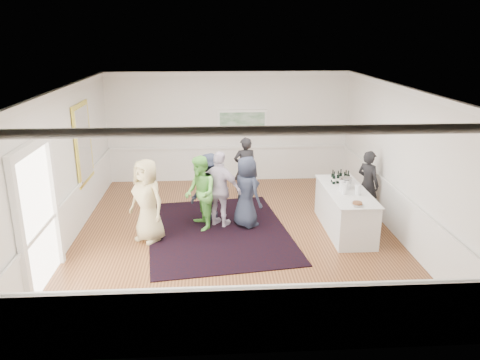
{
  "coord_description": "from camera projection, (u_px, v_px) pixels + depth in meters",
  "views": [
    {
      "loc": [
        -0.49,
        -9.43,
        4.27
      ],
      "look_at": [
        0.11,
        0.2,
        1.19
      ],
      "focal_mm": 35.0,
      "sensor_mm": 36.0,
      "label": 1
    }
  ],
  "objects": [
    {
      "name": "guest_tan",
      "position": [
        147.0,
        201.0,
        9.75
      ],
      "size": [
        1.04,
        0.99,
        1.79
      ],
      "primitive_type": "imported",
      "rotation": [
        0.0,
        0.0,
        -0.68
      ],
      "color": "tan",
      "rests_on": "floor"
    },
    {
      "name": "wall_right",
      "position": [
        398.0,
        162.0,
        10.01
      ],
      "size": [
        0.02,
        8.0,
        3.2
      ],
      "primitive_type": "cube",
      "color": "white",
      "rests_on": "floor"
    },
    {
      "name": "guest_dark_a",
      "position": [
        210.0,
        187.0,
        10.9
      ],
      "size": [
        1.17,
        1.12,
        1.6
      ],
      "primitive_type": "imported",
      "rotation": [
        0.0,
        0.0,
        3.84
      ],
      "color": "#212637",
      "rests_on": "floor"
    },
    {
      "name": "wine_bottles",
      "position": [
        341.0,
        176.0,
        10.68
      ],
      "size": [
        0.42,
        0.31,
        0.31
      ],
      "color": "black",
      "rests_on": "serving_table"
    },
    {
      "name": "landscape_painting",
      "position": [
        242.0,
        121.0,
        13.53
      ],
      "size": [
        1.44,
        0.06,
        0.66
      ],
      "color": "white",
      "rests_on": "wall_back"
    },
    {
      "name": "guest_green",
      "position": [
        200.0,
        193.0,
        10.37
      ],
      "size": [
        0.83,
        0.95,
        1.68
      ],
      "primitive_type": "imported",
      "rotation": [
        0.0,
        0.0,
        -1.3
      ],
      "color": "#6CCD52",
      "rests_on": "floor"
    },
    {
      "name": "wall_back",
      "position": [
        228.0,
        127.0,
        13.61
      ],
      "size": [
        7.0,
        0.02,
        3.2
      ],
      "primitive_type": "cube",
      "color": "white",
      "rests_on": "floor"
    },
    {
      "name": "wall_front",
      "position": [
        252.0,
        249.0,
        6.01
      ],
      "size": [
        7.0,
        0.02,
        3.2
      ],
      "primitive_type": "cube",
      "color": "white",
      "rests_on": "floor"
    },
    {
      "name": "guest_navy",
      "position": [
        247.0,
        192.0,
        10.5
      ],
      "size": [
        0.89,
        0.96,
        1.64
      ],
      "primitive_type": "imported",
      "rotation": [
        0.0,
        0.0,
        2.2
      ],
      "color": "#212637",
      "rests_on": "floor"
    },
    {
      "name": "wainscoting",
      "position": [
        236.0,
        213.0,
        10.14
      ],
      "size": [
        7.0,
        8.0,
        1.0
      ],
      "primitive_type": null,
      "color": "white",
      "rests_on": "floor"
    },
    {
      "name": "wall_left",
      "position": [
        66.0,
        167.0,
        9.61
      ],
      "size": [
        0.02,
        8.0,
        3.2
      ],
      "primitive_type": "cube",
      "color": "white",
      "rests_on": "floor"
    },
    {
      "name": "floor",
      "position": [
        236.0,
        234.0,
        10.3
      ],
      "size": [
        8.0,
        8.0,
        0.0
      ],
      "primitive_type": "plane",
      "color": "brown",
      "rests_on": "ground"
    },
    {
      "name": "ice_bucket",
      "position": [
        346.0,
        183.0,
        10.33
      ],
      "size": [
        0.26,
        0.26,
        0.25
      ],
      "primitive_type": "cylinder",
      "color": "silver",
      "rests_on": "serving_table"
    },
    {
      "name": "area_rug",
      "position": [
        218.0,
        231.0,
        10.45
      ],
      "size": [
        3.54,
        4.35,
        0.02
      ],
      "primitive_type": "cube",
      "rotation": [
        0.0,
        0.0,
        0.13
      ],
      "color": "black",
      "rests_on": "floor"
    },
    {
      "name": "juice_pitchers",
      "position": [
        348.0,
        188.0,
        10.01
      ],
      "size": [
        0.39,
        0.41,
        0.24
      ],
      "color": "#6FB540",
      "rests_on": "serving_table"
    },
    {
      "name": "bartender",
      "position": [
        368.0,
        184.0,
        11.11
      ],
      "size": [
        0.65,
        0.7,
        1.61
      ],
      "primitive_type": "imported",
      "rotation": [
        0.0,
        0.0,
        2.16
      ],
      "color": "black",
      "rests_on": "floor"
    },
    {
      "name": "ceiling",
      "position": [
        235.0,
        87.0,
        9.32
      ],
      "size": [
        7.0,
        8.0,
        0.02
      ],
      "primitive_type": "cube",
      "color": "white",
      "rests_on": "wall_back"
    },
    {
      "name": "nut_bowl",
      "position": [
        357.0,
        204.0,
        9.31
      ],
      "size": [
        0.24,
        0.24,
        0.08
      ],
      "color": "white",
      "rests_on": "serving_table"
    },
    {
      "name": "doorway",
      "position": [
        37.0,
        209.0,
        7.86
      ],
      "size": [
        0.1,
        1.78,
        2.56
      ],
      "color": "white",
      "rests_on": "wall_left"
    },
    {
      "name": "guest_lilac",
      "position": [
        220.0,
        189.0,
        10.5
      ],
      "size": [
        1.1,
        0.88,
        1.75
      ],
      "primitive_type": "imported",
      "rotation": [
        0.0,
        0.0,
        2.62
      ],
      "color": "#C2B3C8",
      "rests_on": "floor"
    },
    {
      "name": "mirror",
      "position": [
        83.0,
        143.0,
        10.78
      ],
      "size": [
        0.05,
        1.25,
        1.85
      ],
      "color": "#F3E347",
      "rests_on": "wall_left"
    },
    {
      "name": "guest_dark_b",
      "position": [
        245.0,
        168.0,
        12.3
      ],
      "size": [
        0.65,
        0.46,
        1.66
      ],
      "primitive_type": "imported",
      "rotation": [
        0.0,
        0.0,
        3.26
      ],
      "color": "black",
      "rests_on": "floor"
    },
    {
      "name": "serving_table",
      "position": [
        345.0,
        210.0,
        10.39
      ],
      "size": [
        0.89,
        2.34,
        0.95
      ],
      "color": "silver",
      "rests_on": "floor"
    }
  ]
}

